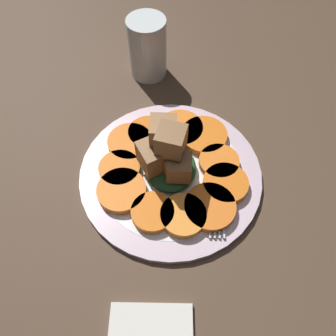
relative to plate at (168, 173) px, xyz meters
The scene contains 16 objects.
table_slab 1.52cm from the plate, ahead, with size 120.00×120.00×2.00cm, color #4C3828.
plate is the anchor object (origin of this frame).
carrot_slice_0 8.83cm from the plate, 137.87° to the right, with size 7.70×7.70×1.24cm, color orange.
carrot_slice_1 8.94cm from the plate, 106.18° to the right, with size 7.03×7.03×1.24cm, color orange.
carrot_slice_2 8.01cm from the plate, 78.97° to the right, with size 6.50×6.50×1.24cm, color orange.
carrot_slice_3 8.96cm from the plate, 39.24° to the right, with size 7.79×7.79×1.24cm, color orange.
carrot_slice_4 8.51cm from the plate, 10.97° to the right, with size 7.74×7.74×1.24cm, color orange.
carrot_slice_5 8.33cm from the plate, 28.48° to the left, with size 6.77×6.77×1.24cm, color #D66014.
carrot_slice_6 8.68cm from the plate, 52.60° to the left, with size 7.51×7.51×1.24cm, color orange.
carrot_slice_7 8.22cm from the plate, 88.51° to the left, with size 6.57×6.57×1.24cm, color orange.
carrot_slice_8 8.49cm from the plate, 117.82° to the left, with size 7.55×7.55×1.24cm, color orange.
carrot_slice_9 7.99cm from the plate, 161.07° to the left, with size 6.38×6.38×1.24cm, color orange.
carrot_slice_10 8.19cm from the plate, 166.20° to the right, with size 6.80×6.80×1.24cm, color orange.
center_pile 4.67cm from the plate, 79.00° to the left, with size 8.93×9.39×10.12cm.
fork 6.97cm from the plate, 104.77° to the right, with size 19.86×2.32×0.40cm.
water_glass 25.36cm from the plate, 10.79° to the left, with size 7.17×7.17×11.50cm.
Camera 1 is at (-27.57, -0.41, 47.70)cm, focal length 35.00 mm.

